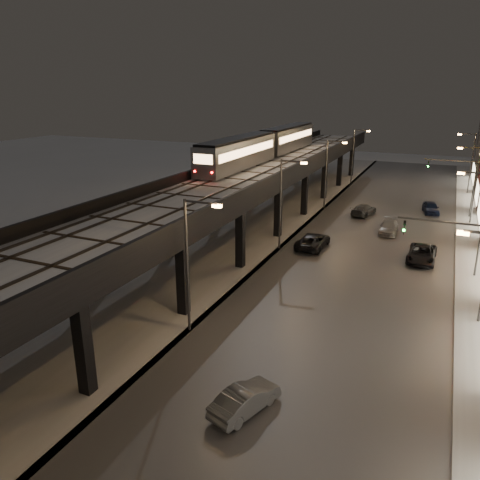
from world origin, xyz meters
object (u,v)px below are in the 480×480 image
(car_near_white, at_px, (245,400))
(car_onc_white, at_px, (389,228))
(car_onc_red, at_px, (431,208))
(car_mid_dark, at_px, (363,210))
(subway_train, at_px, (266,144))
(car_mid_silver, at_px, (313,241))
(car_onc_dark, at_px, (422,254))

(car_near_white, relative_size, car_onc_white, 0.91)
(car_onc_red, bearing_deg, car_near_white, -109.37)
(car_mid_dark, bearing_deg, car_onc_white, 132.20)
(subway_train, bearing_deg, car_near_white, -70.30)
(car_mid_silver, xyz_separation_m, car_onc_white, (6.32, 8.32, -0.09))
(car_near_white, height_order, car_onc_red, car_onc_red)
(car_mid_dark, bearing_deg, car_near_white, 103.58)
(car_mid_silver, height_order, car_onc_white, car_mid_silver)
(car_onc_white, bearing_deg, subway_train, 158.33)
(car_near_white, bearing_deg, subway_train, -51.77)
(car_mid_silver, distance_m, car_onc_dark, 10.26)
(car_mid_dark, bearing_deg, car_mid_silver, 92.68)
(car_onc_dark, xyz_separation_m, car_onc_white, (-3.93, 7.97, -0.08))
(car_onc_dark, bearing_deg, car_near_white, -103.15)
(subway_train, relative_size, car_onc_red, 8.13)
(car_near_white, relative_size, car_onc_red, 0.95)
(subway_train, height_order, car_mid_dark, subway_train)
(car_onc_dark, bearing_deg, car_mid_dark, 119.25)
(car_mid_silver, bearing_deg, car_onc_dark, -175.95)
(car_onc_dark, bearing_deg, car_mid_silver, -176.97)
(car_near_white, xyz_separation_m, car_mid_silver, (-3.66, 25.69, 0.07))
(car_near_white, relative_size, car_mid_silver, 0.77)
(car_onc_red, bearing_deg, car_onc_white, -120.22)
(car_mid_silver, bearing_deg, subway_train, -51.64)
(car_mid_silver, bearing_deg, car_onc_red, -115.52)
(subway_train, xyz_separation_m, car_mid_silver, (10.81, -14.73, -7.58))
(subway_train, xyz_separation_m, car_onc_dark, (21.07, -14.37, -7.59))
(car_mid_silver, relative_size, car_onc_red, 1.24)
(car_onc_white, bearing_deg, car_onc_dark, -64.89)
(car_onc_dark, relative_size, car_onc_white, 1.17)
(car_near_white, xyz_separation_m, car_onc_dark, (6.59, 26.05, 0.05))
(car_mid_dark, relative_size, car_onc_white, 1.07)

